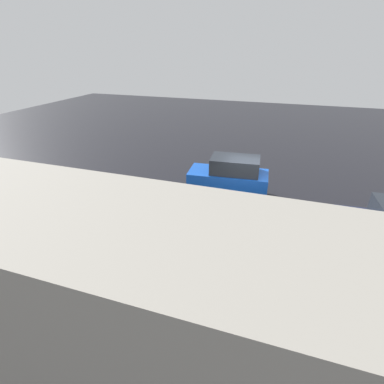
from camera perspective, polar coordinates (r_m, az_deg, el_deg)
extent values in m
plane|color=black|center=(14.64, 10.66, -2.64)|extent=(60.00, 60.00, 0.00)
cube|color=gray|center=(11.13, 7.18, -12.48)|extent=(24.00, 3.20, 0.04)
cube|color=blue|center=(15.21, 6.83, 2.12)|extent=(4.04, 2.05, 0.99)
cube|color=#1E232B|center=(14.85, 8.21, 5.11)|extent=(2.47, 1.70, 0.77)
cylinder|color=black|center=(14.96, 1.49, -0.21)|extent=(0.62, 0.27, 0.60)
cylinder|color=black|center=(16.23, 2.56, 1.96)|extent=(0.62, 0.27, 0.60)
cylinder|color=black|center=(14.71, 11.35, -1.24)|extent=(0.62, 0.27, 0.60)
cylinder|color=black|center=(15.99, 11.64, 1.04)|extent=(0.62, 0.27, 0.60)
cylinder|color=black|center=(12.49, 28.88, -9.68)|extent=(0.62, 0.27, 0.60)
cylinder|color=black|center=(13.68, 27.58, -6.17)|extent=(0.62, 0.27, 0.60)
cylinder|color=#197A2D|center=(12.88, -4.73, -4.91)|extent=(0.22, 0.22, 0.62)
sphere|color=#197A2D|center=(12.70, -4.79, -3.51)|extent=(0.26, 0.26, 0.26)
cylinder|color=#197A2D|center=(12.79, -4.08, -4.75)|extent=(0.10, 0.09, 0.09)
cylinder|color=#197A2D|center=(12.90, -5.40, -4.51)|extent=(0.10, 0.09, 0.09)
cylinder|color=#2D2D2D|center=(13.03, -4.69, -5.97)|extent=(0.31, 0.31, 0.06)
cube|color=silver|center=(13.21, -8.84, -2.25)|extent=(0.29, 0.39, 0.55)
sphere|color=tan|center=(13.03, -8.95, -0.76)|extent=(0.22, 0.22, 0.22)
cylinder|color=#1E1E2D|center=(13.51, -8.48, -3.95)|extent=(0.13, 0.13, 0.45)
cylinder|color=#1E1E2D|center=(13.39, -8.91, -4.29)|extent=(0.13, 0.13, 0.45)
cylinder|color=silver|center=(13.38, -8.26, -1.81)|extent=(0.09, 0.09, 0.50)
cylinder|color=silver|center=(13.04, -9.44, -2.69)|extent=(0.09, 0.09, 0.50)
cylinder|color=#B7BABF|center=(9.84, 21.98, -16.81)|extent=(0.04, 0.04, 1.05)
cylinder|color=#B7BABF|center=(10.06, 0.38, -13.40)|extent=(0.04, 0.04, 1.05)
cylinder|color=#B7BABF|center=(11.50, -17.40, -9.09)|extent=(0.04, 0.04, 1.05)
cylinder|color=#B7BABF|center=(9.48, 11.21, -13.20)|extent=(10.96, 0.04, 0.04)
cylinder|color=#B7BABF|center=(9.75, 10.99, -15.11)|extent=(10.96, 0.04, 0.04)
cylinder|color=#4C4C51|center=(12.11, -15.48, -3.17)|extent=(0.07, 0.07, 2.40)
cube|color=black|center=(11.69, -16.03, 0.90)|extent=(0.04, 0.44, 0.44)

